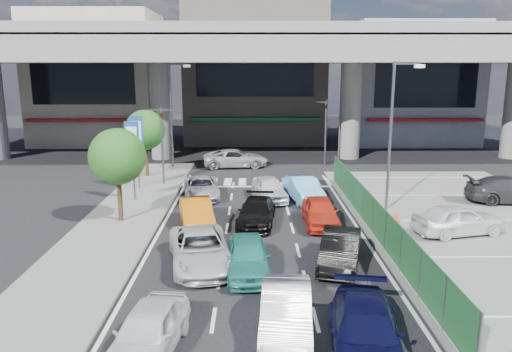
{
  "coord_description": "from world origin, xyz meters",
  "views": [
    {
      "loc": [
        -0.42,
        -20.24,
        7.76
      ],
      "look_at": [
        -0.15,
        5.32,
        2.11
      ],
      "focal_mm": 35.0,
      "sensor_mm": 36.0,
      "label": 1
    }
  ],
  "objects_px": {
    "street_lamp_left": "(173,106)",
    "street_lamp_right": "(394,124)",
    "signboard_near": "(132,150)",
    "van_white_back_left": "(148,332)",
    "hatch_white_back_mid": "(286,312)",
    "kei_truck_front_right": "(303,189)",
    "wagon_silver_front_left": "(201,188)",
    "sedan_black_mid": "(256,212)",
    "taxi_teal_mid": "(248,257)",
    "signboard_far": "(137,142)",
    "traffic_light_right": "(326,116)",
    "sedan_white_front_mid": "(269,188)",
    "taxi_orange_right": "(320,212)",
    "parked_sedan_white": "(458,219)",
    "minivan_navy_back": "(365,332)",
    "sedan_white_mid_left": "(201,249)",
    "traffic_cone": "(396,217)",
    "taxi_orange_left": "(196,213)",
    "crossing_wagon_silver": "(236,158)",
    "traffic_light_left": "(162,126)",
    "tree_near": "(117,157)",
    "tree_far": "(145,130)"
  },
  "relations": [
    {
      "from": "kei_truck_front_right",
      "to": "crossing_wagon_silver",
      "type": "xyz_separation_m",
      "value": [
        -4.26,
        9.91,
        0.01
      ]
    },
    {
      "from": "van_white_back_left",
      "to": "kei_truck_front_right",
      "type": "relative_size",
      "value": 0.94
    },
    {
      "from": "signboard_far",
      "to": "sedan_white_front_mid",
      "type": "relative_size",
      "value": 1.16
    },
    {
      "from": "signboard_far",
      "to": "sedan_white_mid_left",
      "type": "relative_size",
      "value": 0.95
    },
    {
      "from": "kei_truck_front_right",
      "to": "taxi_orange_right",
      "type": "bearing_deg",
      "value": -97.79
    },
    {
      "from": "van_white_back_left",
      "to": "sedan_white_mid_left",
      "type": "bearing_deg",
      "value": 90.47
    },
    {
      "from": "traffic_light_right",
      "to": "van_white_back_left",
      "type": "distance_m",
      "value": 28.42
    },
    {
      "from": "street_lamp_left",
      "to": "minivan_navy_back",
      "type": "xyz_separation_m",
      "value": [
        9.01,
        -25.95,
        -4.08
      ]
    },
    {
      "from": "signboard_near",
      "to": "taxi_teal_mid",
      "type": "relative_size",
      "value": 1.16
    },
    {
      "from": "signboard_far",
      "to": "crossing_wagon_silver",
      "type": "distance_m",
      "value": 9.6
    },
    {
      "from": "street_lamp_right",
      "to": "taxi_orange_left",
      "type": "distance_m",
      "value": 11.38
    },
    {
      "from": "taxi_orange_right",
      "to": "kei_truck_front_right",
      "type": "distance_m",
      "value": 4.74
    },
    {
      "from": "traffic_light_right",
      "to": "van_white_back_left",
      "type": "relative_size",
      "value": 1.31
    },
    {
      "from": "kei_truck_front_right",
      "to": "traffic_cone",
      "type": "bearing_deg",
      "value": -61.23
    },
    {
      "from": "hatch_white_back_mid",
      "to": "kei_truck_front_right",
      "type": "height_order",
      "value": "same"
    },
    {
      "from": "hatch_white_back_mid",
      "to": "tree_near",
      "type": "bearing_deg",
      "value": 129.66
    },
    {
      "from": "traffic_light_right",
      "to": "sedan_white_front_mid",
      "type": "height_order",
      "value": "traffic_light_right"
    },
    {
      "from": "street_lamp_left",
      "to": "signboard_far",
      "type": "height_order",
      "value": "street_lamp_left"
    },
    {
      "from": "hatch_white_back_mid",
      "to": "taxi_orange_right",
      "type": "xyz_separation_m",
      "value": [
        2.41,
        10.27,
        0.0
      ]
    },
    {
      "from": "signboard_near",
      "to": "kei_truck_front_right",
      "type": "distance_m",
      "value": 10.14
    },
    {
      "from": "traffic_light_right",
      "to": "sedan_white_mid_left",
      "type": "distance_m",
      "value": 22.32
    },
    {
      "from": "sedan_white_mid_left",
      "to": "kei_truck_front_right",
      "type": "distance_m",
      "value": 11.06
    },
    {
      "from": "signboard_near",
      "to": "van_white_back_left",
      "type": "distance_m",
      "value": 16.5
    },
    {
      "from": "van_white_back_left",
      "to": "parked_sedan_white",
      "type": "distance_m",
      "value": 15.8
    },
    {
      "from": "taxi_orange_right",
      "to": "kei_truck_front_right",
      "type": "bearing_deg",
      "value": 94.78
    },
    {
      "from": "traffic_light_right",
      "to": "tree_far",
      "type": "bearing_deg",
      "value": -161.31
    },
    {
      "from": "wagon_silver_front_left",
      "to": "traffic_light_left",
      "type": "bearing_deg",
      "value": 123.78
    },
    {
      "from": "traffic_light_right",
      "to": "van_white_back_left",
      "type": "height_order",
      "value": "traffic_light_right"
    },
    {
      "from": "street_lamp_left",
      "to": "street_lamp_right",
      "type": "bearing_deg",
      "value": -41.63
    },
    {
      "from": "parked_sedan_white",
      "to": "traffic_light_right",
      "type": "bearing_deg",
      "value": -1.25
    },
    {
      "from": "sedan_black_mid",
      "to": "sedan_white_front_mid",
      "type": "height_order",
      "value": "sedan_white_front_mid"
    },
    {
      "from": "traffic_light_right",
      "to": "crossing_wagon_silver",
      "type": "bearing_deg",
      "value": -172.87
    },
    {
      "from": "taxi_orange_left",
      "to": "traffic_cone",
      "type": "height_order",
      "value": "taxi_orange_left"
    },
    {
      "from": "van_white_back_left",
      "to": "signboard_far",
      "type": "bearing_deg",
      "value": 111.1
    },
    {
      "from": "wagon_silver_front_left",
      "to": "sedan_black_mid",
      "type": "bearing_deg",
      "value": -65.85
    },
    {
      "from": "traffic_light_right",
      "to": "taxi_orange_left",
      "type": "distance_m",
      "value": 18.21
    },
    {
      "from": "hatch_white_back_mid",
      "to": "signboard_near",
      "type": "bearing_deg",
      "value": 122.31
    },
    {
      "from": "wagon_silver_front_left",
      "to": "traffic_cone",
      "type": "relative_size",
      "value": 6.46
    },
    {
      "from": "street_lamp_left",
      "to": "tree_far",
      "type": "relative_size",
      "value": 1.67
    },
    {
      "from": "taxi_orange_left",
      "to": "traffic_cone",
      "type": "bearing_deg",
      "value": -10.42
    },
    {
      "from": "van_white_back_left",
      "to": "street_lamp_right",
      "type": "bearing_deg",
      "value": 61.12
    },
    {
      "from": "taxi_orange_left",
      "to": "kei_truck_front_right",
      "type": "height_order",
      "value": "same"
    },
    {
      "from": "traffic_light_right",
      "to": "wagon_silver_front_left",
      "type": "xyz_separation_m",
      "value": [
        -8.9,
        -10.15,
        -3.32
      ]
    },
    {
      "from": "street_lamp_right",
      "to": "signboard_far",
      "type": "distance_m",
      "value": 15.69
    },
    {
      "from": "traffic_light_right",
      "to": "taxi_teal_mid",
      "type": "distance_m",
      "value": 22.52
    },
    {
      "from": "wagon_silver_front_left",
      "to": "parked_sedan_white",
      "type": "xyz_separation_m",
      "value": [
        12.63,
        -7.0,
        0.18
      ]
    },
    {
      "from": "traffic_light_right",
      "to": "taxi_teal_mid",
      "type": "relative_size",
      "value": 1.28
    },
    {
      "from": "van_white_back_left",
      "to": "taxi_teal_mid",
      "type": "relative_size",
      "value": 0.98
    },
    {
      "from": "tree_near",
      "to": "minivan_navy_back",
      "type": "distance_m",
      "value": 15.62
    },
    {
      "from": "taxi_teal_mid",
      "to": "tree_far",
      "type": "bearing_deg",
      "value": 110.12
    }
  ]
}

